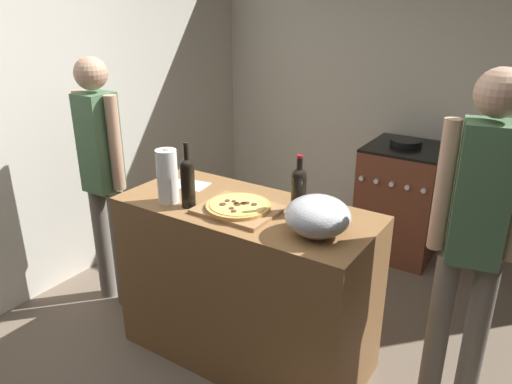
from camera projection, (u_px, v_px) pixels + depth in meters
name	position (u px, v px, depth m)	size (l,w,h in m)	color
ground_plane	(318.00, 307.00, 3.35)	(4.01, 3.42, 0.02)	#6B5B4C
kitchen_wall_rear	(406.00, 83.00, 4.00)	(4.01, 0.10, 2.60)	silver
kitchen_wall_left	(119.00, 89.00, 3.76)	(0.10, 3.42, 2.60)	silver
counter	(246.00, 284.00, 2.73)	(1.38, 0.61, 0.94)	olive
cutting_board	(238.00, 210.00, 2.50)	(0.40, 0.32, 0.02)	#9E7247
pizza	(238.00, 206.00, 2.49)	(0.33, 0.33, 0.03)	tan
mixing_bowl	(318.00, 216.00, 2.23)	(0.30, 0.30, 0.18)	#B2B2B7
paper_towel_roll	(167.00, 176.00, 2.57)	(0.11, 0.11, 0.29)	white
wine_bottle_green	(299.00, 189.00, 2.42)	(0.08, 0.08, 0.31)	black
wine_bottle_dark	(188.00, 180.00, 2.51)	(0.07, 0.07, 0.35)	black
recipe_sheet	(190.00, 185.00, 2.86)	(0.21, 0.15, 0.00)	white
stove	(401.00, 200.00, 3.91)	(0.58, 0.61, 0.93)	brown
person_in_stripes	(103.00, 171.00, 3.09)	(0.36, 0.20, 1.64)	slate
person_in_red	(475.00, 231.00, 2.18)	(0.38, 0.24, 1.70)	slate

